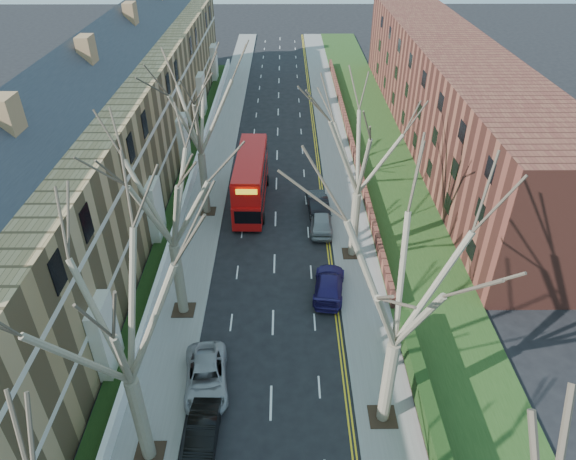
{
  "coord_description": "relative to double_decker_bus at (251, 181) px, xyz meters",
  "views": [
    {
      "loc": [
        0.78,
        -8.35,
        22.54
      ],
      "look_at": [
        0.98,
        21.0,
        2.9
      ],
      "focal_mm": 32.0,
      "sensor_mm": 36.0,
      "label": 1
    }
  ],
  "objects": [
    {
      "name": "car_left_mid",
      "position": [
        -1.18,
        -22.99,
        -1.41
      ],
      "size": [
        1.48,
        4.06,
        1.33
      ],
      "primitive_type": "imported",
      "rotation": [
        0.0,
        0.0,
        -0.02
      ],
      "color": "black",
      "rests_on": "ground"
    },
    {
      "name": "tree_left_dist",
      "position": [
        -3.64,
        -1.64,
        7.49
      ],
      "size": [
        10.5,
        10.5,
        14.71
      ],
      "color": "#726852",
      "rests_on": "ground"
    },
    {
      "name": "pavement_left",
      "position": [
        -3.94,
        9.36,
        -2.01
      ],
      "size": [
        3.0,
        102.0,
        0.12
      ],
      "primitive_type": "cube",
      "color": "slate",
      "rests_on": "ground"
    },
    {
      "name": "car_right_mid",
      "position": [
        5.68,
        -4.22,
        -1.33
      ],
      "size": [
        1.92,
        4.45,
        1.49
      ],
      "primitive_type": "imported",
      "rotation": [
        0.0,
        0.0,
        3.11
      ],
      "color": "gray",
      "rests_on": "ground"
    },
    {
      "name": "flats_right",
      "position": [
        19.53,
        13.36,
        2.91
      ],
      "size": [
        13.97,
        54.0,
        10.0
      ],
      "color": "brown",
      "rests_on": "ground"
    },
    {
      "name": "terrace_left",
      "position": [
        -11.58,
        1.36,
        3.46
      ],
      "size": [
        9.7,
        78.0,
        13.6
      ],
      "color": "olive",
      "rests_on": "ground"
    },
    {
      "name": "front_wall_left",
      "position": [
        -5.59,
        1.36,
        -1.45
      ],
      "size": [
        0.3,
        78.0,
        1.0
      ],
      "color": "white",
      "rests_on": "ground"
    },
    {
      "name": "double_decker_bus",
      "position": [
        0.0,
        0.0,
        0.0
      ],
      "size": [
        2.76,
        10.09,
        4.23
      ],
      "rotation": [
        0.0,
        0.0,
        3.12
      ],
      "color": "#B50D0C",
      "rests_on": "ground"
    },
    {
      "name": "tree_right_mid",
      "position": [
        7.76,
        -21.64,
        7.48
      ],
      "size": [
        10.5,
        10.5,
        14.71
      ],
      "color": "#726852",
      "rests_on": "ground"
    },
    {
      "name": "car_right_near",
      "position": [
        5.74,
        -11.82,
        -1.39
      ],
      "size": [
        2.54,
        4.93,
        1.37
      ],
      "primitive_type": "imported",
      "rotation": [
        0.0,
        0.0,
        3.01
      ],
      "color": "#211856",
      "rests_on": "ground"
    },
    {
      "name": "car_left_far",
      "position": [
        -1.42,
        -19.49,
        -1.4
      ],
      "size": [
        2.8,
        5.09,
        1.35
      ],
      "primitive_type": "imported",
      "rotation": [
        0.0,
        0.0,
        0.12
      ],
      "color": "#96959A",
      "rests_on": "ground"
    },
    {
      "name": "tree_left_far",
      "position": [
        -3.64,
        -13.64,
        7.17
      ],
      "size": [
        10.15,
        10.15,
        14.22
      ],
      "color": "#726852",
      "rests_on": "ground"
    },
    {
      "name": "pavement_right",
      "position": [
        8.06,
        9.36,
        -2.01
      ],
      "size": [
        3.0,
        102.0,
        0.12
      ],
      "primitive_type": "cube",
      "color": "slate",
      "rests_on": "ground"
    },
    {
      "name": "tree_right_far",
      "position": [
        7.76,
        -7.64,
        7.17
      ],
      "size": [
        10.15,
        10.15,
        14.22
      ],
      "color": "#726852",
      "rests_on": "ground"
    },
    {
      "name": "grass_verge_right",
      "position": [
        12.56,
        9.36,
        -1.92
      ],
      "size": [
        6.0,
        102.0,
        0.06
      ],
      "color": "#203D16",
      "rests_on": "ground"
    },
    {
      "name": "tree_left_mid",
      "position": [
        -3.64,
        -23.64,
        7.48
      ],
      "size": [
        10.5,
        10.5,
        14.71
      ],
      "color": "#726852",
      "rests_on": "ground"
    },
    {
      "name": "car_right_far",
      "position": [
        5.56,
        -1.4,
        -1.33
      ],
      "size": [
        1.88,
        4.59,
        1.48
      ],
      "primitive_type": "imported",
      "rotation": [
        0.0,
        0.0,
        3.21
      ],
      "color": "black",
      "rests_on": "ground"
    }
  ]
}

